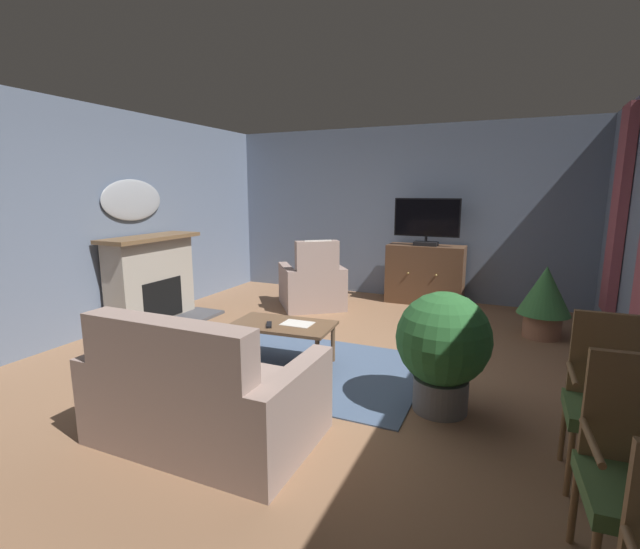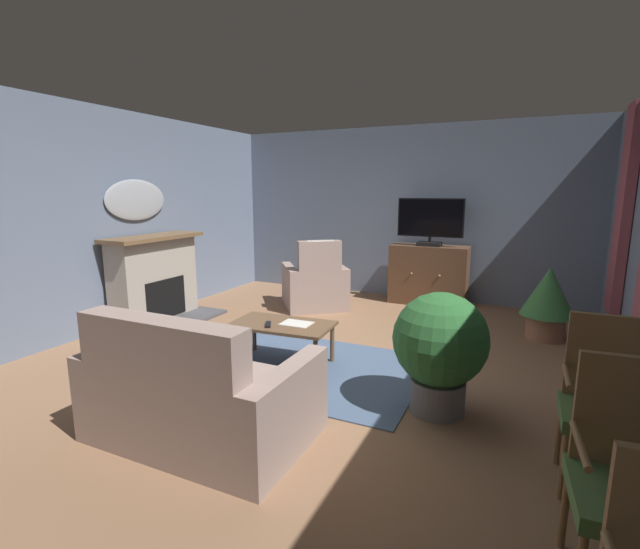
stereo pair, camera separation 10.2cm
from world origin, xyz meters
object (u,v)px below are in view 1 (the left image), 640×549
(television, at_px, (427,221))
(side_chair_tucked_against_wall, at_px, (613,398))
(coffee_table, at_px, (283,328))
(wall_mirror_oval, at_px, (132,200))
(tv_cabinet, at_px, (425,276))
(potted_plant_small_fern_corner, at_px, (443,345))
(potted_plant_leafy_by_curtain, at_px, (545,297))
(tv_remote, at_px, (269,325))
(folded_newspaper, at_px, (297,324))
(armchair_in_far_corner, at_px, (312,286))
(cat, at_px, (213,335))
(fireplace, at_px, (153,282))
(sofa_floral, at_px, (202,398))

(television, xyz_separation_m, side_chair_tucked_against_wall, (1.84, -3.86, -0.75))
(side_chair_tucked_against_wall, bearing_deg, coffee_table, 163.02)
(wall_mirror_oval, bearing_deg, tv_cabinet, 36.42)
(potted_plant_small_fern_corner, xyz_separation_m, potted_plant_leafy_by_curtain, (0.82, 2.33, -0.06))
(tv_remote, height_order, folded_newspaper, tv_remote)
(folded_newspaper, height_order, armchair_in_far_corner, armchair_in_far_corner)
(folded_newspaper, distance_m, cat, 1.23)
(coffee_table, height_order, potted_plant_small_fern_corner, potted_plant_small_fern_corner)
(wall_mirror_oval, bearing_deg, television, 35.82)
(potted_plant_small_fern_corner, bearing_deg, television, 103.13)
(side_chair_tucked_against_wall, relative_size, cat, 1.48)
(side_chair_tucked_against_wall, bearing_deg, fireplace, 163.78)
(tv_cabinet, height_order, side_chair_tucked_against_wall, side_chair_tucked_against_wall)
(folded_newspaper, relative_size, cat, 0.44)
(armchair_in_far_corner, bearing_deg, sofa_floral, -77.19)
(television, height_order, armchair_in_far_corner, television)
(sofa_floral, distance_m, side_chair_tucked_against_wall, 2.60)
(coffee_table, xyz_separation_m, sofa_floral, (0.14, -1.44, -0.07))
(side_chair_tucked_against_wall, height_order, potted_plant_small_fern_corner, side_chair_tucked_against_wall)
(tv_remote, height_order, sofa_floral, sofa_floral)
(sofa_floral, height_order, potted_plant_leafy_by_curtain, sofa_floral)
(potted_plant_leafy_by_curtain, bearing_deg, tv_cabinet, 145.87)
(television, height_order, sofa_floral, television)
(wall_mirror_oval, xyz_separation_m, tv_cabinet, (3.35, 2.47, -1.18))
(coffee_table, height_order, side_chair_tucked_against_wall, side_chair_tucked_against_wall)
(television, bearing_deg, folded_newspaper, -102.67)
(fireplace, relative_size, potted_plant_leafy_by_curtain, 1.65)
(tv_cabinet, relative_size, cat, 1.69)
(folded_newspaper, bearing_deg, cat, 170.66)
(sofa_floral, bearing_deg, tv_cabinet, 81.58)
(armchair_in_far_corner, xyz_separation_m, potted_plant_leafy_by_curtain, (3.10, -0.15, 0.16))
(television, bearing_deg, coffee_table, -104.96)
(side_chair_tucked_against_wall, bearing_deg, potted_plant_leafy_by_curtain, 94.65)
(side_chair_tucked_against_wall, bearing_deg, television, 115.49)
(tv_cabinet, height_order, potted_plant_leafy_by_curtain, tv_cabinet)
(armchair_in_far_corner, height_order, side_chair_tucked_against_wall, armchair_in_far_corner)
(tv_cabinet, bearing_deg, tv_remote, -105.59)
(fireplace, xyz_separation_m, folded_newspaper, (2.43, -0.58, -0.11))
(wall_mirror_oval, bearing_deg, potted_plant_small_fern_corner, -12.89)
(fireplace, distance_m, cat, 1.39)
(wall_mirror_oval, xyz_separation_m, potted_plant_leafy_by_curtain, (4.96, 1.38, -1.12))
(folded_newspaper, bearing_deg, armchair_in_far_corner, 109.91)
(wall_mirror_oval, bearing_deg, coffee_table, -13.89)
(potted_plant_leafy_by_curtain, bearing_deg, armchair_in_far_corner, 177.15)
(tv_cabinet, height_order, tv_remote, tv_cabinet)
(tv_remote, distance_m, side_chair_tucked_against_wall, 2.82)
(tv_cabinet, relative_size, sofa_floral, 0.76)
(potted_plant_leafy_by_curtain, bearing_deg, sofa_floral, -123.48)
(television, bearing_deg, sofa_floral, -98.52)
(side_chair_tucked_against_wall, height_order, potted_plant_leafy_by_curtain, side_chair_tucked_against_wall)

